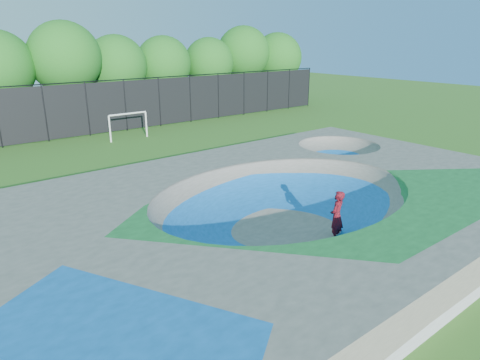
% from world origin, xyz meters
% --- Properties ---
extents(ground, '(120.00, 120.00, 0.00)m').
position_xyz_m(ground, '(0.00, 0.00, 0.00)').
color(ground, '#32641B').
rests_on(ground, ground).
extents(skate_deck, '(22.00, 14.00, 1.50)m').
position_xyz_m(skate_deck, '(0.00, 0.00, 0.75)').
color(skate_deck, gray).
rests_on(skate_deck, ground).
extents(skater, '(0.81, 0.66, 1.92)m').
position_xyz_m(skater, '(0.58, -2.06, 0.96)').
color(skater, '#AC0D1D').
rests_on(skater, ground).
extents(skateboard, '(0.81, 0.47, 0.05)m').
position_xyz_m(skateboard, '(0.58, -2.06, 0.03)').
color(skateboard, black).
rests_on(skateboard, ground).
extents(soccer_goal, '(2.94, 0.12, 1.94)m').
position_xyz_m(soccer_goal, '(1.80, 18.00, 1.34)').
color(soccer_goal, white).
rests_on(soccer_goal, ground).
extents(fence, '(48.09, 0.09, 4.04)m').
position_xyz_m(fence, '(0.00, 21.00, 2.10)').
color(fence, black).
rests_on(fence, ground).
extents(treeline, '(53.18, 6.92, 8.70)m').
position_xyz_m(treeline, '(1.96, 25.71, 5.06)').
color(treeline, '#443422').
rests_on(treeline, ground).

